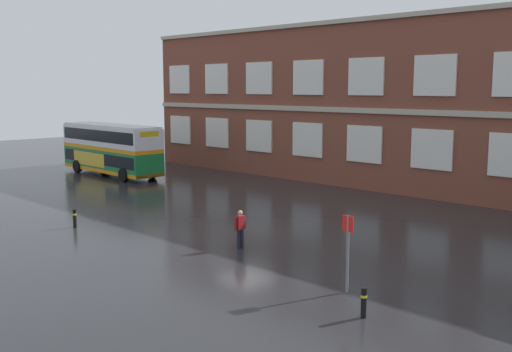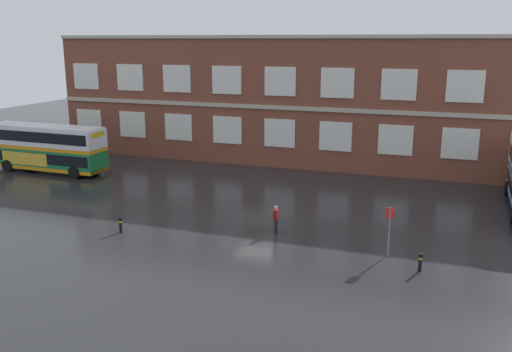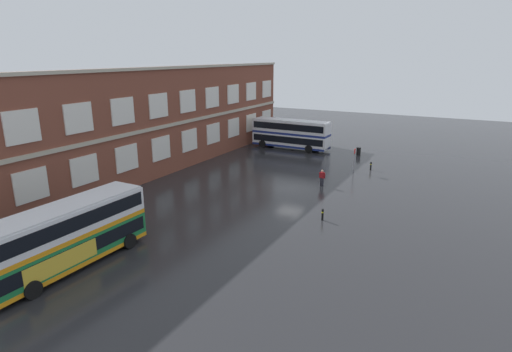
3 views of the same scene
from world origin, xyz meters
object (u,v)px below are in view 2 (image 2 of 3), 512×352
at_px(double_decker_near, 46,147).
at_px(waiting_passenger, 276,218).
at_px(safety_bollard_east, 420,262).
at_px(safety_bollard_west, 121,225).
at_px(bus_stand_flag, 389,227).

height_order(double_decker_near, waiting_passenger, double_decker_near).
bearing_deg(safety_bollard_east, safety_bollard_west, -179.24).
relative_size(bus_stand_flag, safety_bollard_west, 2.84).
bearing_deg(waiting_passenger, safety_bollard_west, -160.23).
distance_m(double_decker_near, safety_bollard_west, 18.85).
distance_m(double_decker_near, bus_stand_flag, 31.96).
height_order(waiting_passenger, bus_stand_flag, bus_stand_flag).
bearing_deg(waiting_passenger, bus_stand_flag, -11.63).
xyz_separation_m(double_decker_near, bus_stand_flag, (30.47, -9.63, -0.51)).
height_order(waiting_passenger, safety_bollard_east, waiting_passenger).
relative_size(double_decker_near, bus_stand_flag, 4.09).
xyz_separation_m(bus_stand_flag, safety_bollard_east, (1.75, -1.53, -1.14)).
bearing_deg(bus_stand_flag, safety_bollard_east, -41.07).
bearing_deg(safety_bollard_east, waiting_passenger, 161.09).
xyz_separation_m(bus_stand_flag, safety_bollard_west, (-15.53, -1.76, -1.14)).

